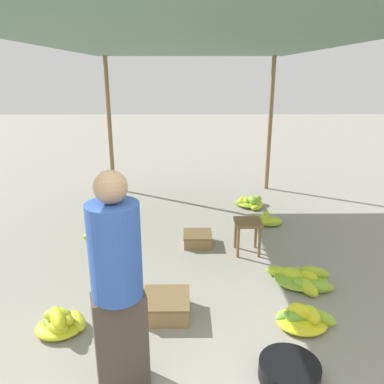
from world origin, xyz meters
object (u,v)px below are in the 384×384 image
banana_pile_right_2 (268,220)px  crate_mid (166,306)px  vendor_foreground (117,283)px  banana_pile_right_3 (302,279)px  banana_pile_left_0 (61,322)px  crate_near (198,239)px  banana_pile_left_1 (110,233)px  basin_black (289,371)px  banana_pile_right_0 (303,318)px  stool (248,227)px  banana_pile_right_1 (250,202)px

banana_pile_right_2 → crate_mid: banana_pile_right_2 is taller
vendor_foreground → banana_pile_right_3: vendor_foreground is taller
banana_pile_left_0 → crate_near: bearing=54.5°
banana_pile_left_0 → banana_pile_left_1: banana_pile_left_0 is taller
banana_pile_left_0 → banana_pile_right_3: (2.43, 0.77, -0.03)m
basin_black → banana_pile_right_0: (0.30, 0.63, 0.01)m
banana_pile_left_1 → crate_near: size_ratio=1.80×
vendor_foreground → banana_pile_right_3: (1.76, 1.38, -0.80)m
basin_black → crate_mid: 1.29m
banana_pile_left_1 → crate_near: (1.25, -0.24, 0.02)m
basin_black → banana_pile_left_1: size_ratio=0.68×
banana_pile_left_0 → stool: bearing=39.0°
banana_pile_left_1 → basin_black: bearing=-54.2°
banana_pile_left_0 → banana_pile_right_0: bearing=1.4°
banana_pile_right_3 → crate_near: (-1.14, 1.04, 0.02)m
basin_black → crate_mid: (-0.99, 0.82, 0.03)m
vendor_foreground → banana_pile_right_1: size_ratio=2.86×
basin_black → banana_pile_right_2: 3.12m
banana_pile_left_0 → banana_pile_right_2: 3.48m
basin_black → crate_mid: crate_mid is taller
banana_pile_right_0 → banana_pile_right_1: size_ratio=0.99×
vendor_foreground → stool: 2.57m
vendor_foreground → crate_near: 2.62m
banana_pile_left_1 → crate_mid: 2.02m
banana_pile_right_0 → banana_pile_right_2: (0.17, 2.46, -0.01)m
banana_pile_right_3 → crate_near: banana_pile_right_3 is taller
stool → basin_black: (0.00, -2.14, -0.29)m
stool → crate_mid: bearing=-126.8°
banana_pile_right_1 → crate_near: (-0.98, -1.53, 0.01)m
vendor_foreground → banana_pile_left_1: size_ratio=2.42×
banana_pile_right_2 → banana_pile_right_1: bearing=99.1°
crate_near → crate_mid: crate_mid is taller
banana_pile_left_0 → crate_near: (1.29, 1.81, -0.02)m
basin_black → banana_pile_right_2: (0.47, 3.09, 0.00)m
vendor_foreground → crate_near: (0.63, 2.42, -0.79)m
banana_pile_left_0 → crate_near: banana_pile_left_0 is taller
banana_pile_left_0 → crate_near: 2.23m
crate_mid → banana_pile_right_3: bearing=19.5°
stool → banana_pile_right_3: stool is taller
banana_pile_left_0 → banana_pile_right_3: size_ratio=0.71×
banana_pile_right_1 → banana_pile_right_3: bearing=-86.5°
banana_pile_left_1 → crate_near: banana_pile_left_1 is taller
vendor_foreground → stool: vendor_foreground is taller
banana_pile_right_3 → banana_pile_right_0: bearing=-105.4°
banana_pile_right_2 → crate_near: banana_pile_right_2 is taller
banana_pile_right_0 → banana_pile_right_3: (0.20, 0.72, -0.01)m
banana_pile_right_0 → banana_pile_right_3: banana_pile_right_0 is taller
banana_pile_right_3 → basin_black: bearing=-110.1°
basin_black → banana_pile_right_1: size_ratio=0.80×
crate_mid → banana_pile_right_2: bearing=57.2°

